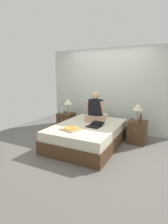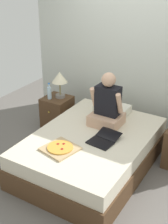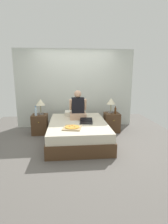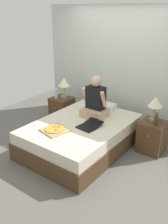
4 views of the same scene
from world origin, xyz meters
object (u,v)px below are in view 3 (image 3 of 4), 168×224
at_px(water_bottle, 36,112).
at_px(pizza_box, 72,128).
at_px(person_seated, 78,108).
at_px(nightstand_right, 112,122).
at_px(lamp_on_right_nightstand, 111,102).
at_px(lamp_on_left_nightstand, 40,103).
at_px(laptop, 86,122).
at_px(bed, 78,132).
at_px(beer_bottle, 115,111).
at_px(nightstand_left, 40,124).

height_order(water_bottle, pizza_box, water_bottle).
xyz_separation_m(water_bottle, person_seated, (1.18, -0.20, 0.12)).
height_order(nightstand_right, lamp_on_right_nightstand, lamp_on_right_nightstand).
bearing_deg(lamp_on_left_nightstand, water_bottle, -130.60).
distance_m(laptop, pizza_box, 0.59).
height_order(nightstand_right, pizza_box, nightstand_right).
height_order(bed, person_seated, person_seated).
height_order(lamp_on_left_nightstand, lamp_on_right_nightstand, same).
xyz_separation_m(beer_bottle, person_seated, (-1.12, -0.19, 0.13)).
relative_size(bed, person_seated, 2.70).
height_order(nightstand_right, beer_bottle, beer_bottle).
distance_m(nightstand_left, beer_bottle, 2.26).
height_order(bed, water_bottle, water_bottle).
relative_size(nightstand_left, water_bottle, 2.07).
distance_m(water_bottle, nightstand_right, 2.27).
xyz_separation_m(beer_bottle, pizza_box, (-1.31, -1.10, -0.13)).
bearing_deg(beer_bottle, bed, -153.03).
xyz_separation_m(nightstand_left, pizza_box, (0.91, -1.20, 0.25)).
bearing_deg(beer_bottle, nightstand_right, 125.01).
relative_size(bed, pizza_box, 4.42).
bearing_deg(lamp_on_left_nightstand, beer_bottle, -3.93).
bearing_deg(pizza_box, nightstand_left, 127.24).
xyz_separation_m(water_bottle, lamp_on_right_nightstand, (2.20, 0.14, 0.22)).
height_order(lamp_on_right_nightstand, laptop, lamp_on_right_nightstand).
relative_size(lamp_on_right_nightstand, laptop, 1.01).
distance_m(bed, person_seated, 0.67).
bearing_deg(pizza_box, beer_bottle, 40.09).
bearing_deg(person_seated, lamp_on_left_nightstand, 162.10).
bearing_deg(lamp_on_left_nightstand, lamp_on_right_nightstand, 0.00).
height_order(laptop, pizza_box, laptop).
xyz_separation_m(lamp_on_right_nightstand, laptop, (-0.84, -0.80, -0.36)).
bearing_deg(nightstand_left, water_bottle, -131.65).
relative_size(nightstand_left, laptop, 1.28).
bearing_deg(bed, water_bottle, 152.84).
distance_m(lamp_on_right_nightstand, laptop, 1.21).
distance_m(nightstand_right, lamp_on_right_nightstand, 0.62).
bearing_deg(nightstand_left, laptop, -30.23).
height_order(nightstand_right, laptop, laptop).
height_order(nightstand_left, beer_bottle, beer_bottle).
distance_m(bed, lamp_on_right_nightstand, 1.43).
bearing_deg(nightstand_right, water_bottle, -177.69).
distance_m(bed, pizza_box, 0.61).
relative_size(beer_bottle, person_seated, 0.29).
bearing_deg(laptop, lamp_on_right_nightstand, 43.63).
relative_size(beer_bottle, pizza_box, 0.48).
xyz_separation_m(bed, laptop, (0.21, -0.07, 0.28)).
bearing_deg(laptop, nightstand_left, 149.77).
height_order(nightstand_left, water_bottle, water_bottle).
bearing_deg(lamp_on_left_nightstand, bed, -35.28).
relative_size(bed, nightstand_left, 3.67).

